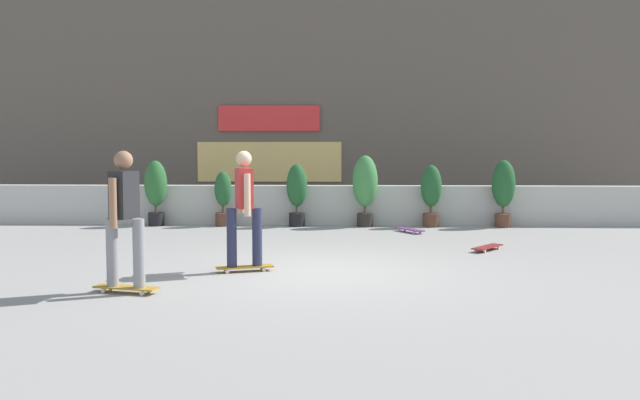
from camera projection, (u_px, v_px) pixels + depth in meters
ground_plane at (316, 272)px, 9.14m from camera, size 48.00×48.00×0.00m
planter_wall at (327, 205)px, 15.08m from camera, size 18.00×0.40×0.90m
building_backdrop at (331, 97)px, 18.86m from camera, size 20.00×2.08×6.50m
potted_plant_0 at (156, 188)px, 14.75m from camera, size 0.50×0.50×1.48m
potted_plant_1 at (223, 197)px, 14.71m from camera, size 0.38×0.38×1.24m
potted_plant_2 at (297, 191)px, 14.63m from camera, size 0.47×0.47×1.41m
potted_plant_3 at (365, 185)px, 14.57m from camera, size 0.56×0.56×1.60m
potted_plant_4 at (431, 192)px, 14.52m from camera, size 0.46×0.46×1.38m
potted_plant_5 at (503, 188)px, 14.46m from camera, size 0.51×0.51×1.50m
skater_by_wall_right at (244, 205)px, 9.09m from camera, size 0.82×0.53×1.70m
skater_by_wall_left at (125, 215)px, 7.71m from camera, size 0.82×0.55×1.70m
skateboard_near_camera at (410, 230)px, 13.56m from camera, size 0.59×0.79×0.08m
skateboard_aside at (487, 247)px, 11.08m from camera, size 0.66×0.75×0.08m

